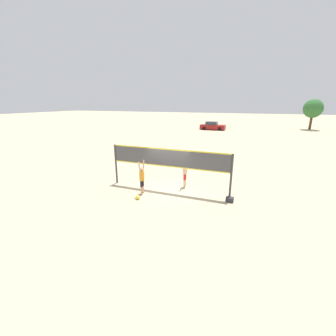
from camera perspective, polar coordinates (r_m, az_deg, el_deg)
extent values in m
plane|color=#C6B28C|center=(13.49, 0.00, -5.67)|extent=(200.00, 200.00, 0.00)
cylinder|color=#38383D|center=(14.70, -13.07, 0.97)|extent=(0.11, 0.11, 2.53)
cylinder|color=#38383D|center=(12.28, 15.72, -2.29)|extent=(0.11, 0.11, 2.53)
cube|color=#47474C|center=(12.87, 0.00, 2.59)|extent=(7.03, 0.02, 1.06)
cube|color=yellow|center=(12.76, 0.00, 4.77)|extent=(7.03, 0.03, 0.06)
cube|color=yellow|center=(13.00, 0.00, 0.44)|extent=(7.03, 0.03, 0.06)
cylinder|color=tan|center=(12.95, -6.75, -5.71)|extent=(0.11, 0.11, 0.44)
cylinder|color=black|center=(12.81, -6.81, -4.07)|extent=(0.12, 0.12, 0.36)
cylinder|color=tan|center=(13.12, -6.34, -5.41)|extent=(0.11, 0.11, 0.44)
cylinder|color=black|center=(12.97, -6.40, -3.78)|extent=(0.12, 0.12, 0.36)
cylinder|color=orange|center=(12.74, -6.67, -1.98)|extent=(0.28, 0.28, 0.56)
sphere|color=tan|center=(12.62, -6.73, -0.30)|extent=(0.22, 0.22, 0.22)
cylinder|color=tan|center=(12.38, -7.26, 0.15)|extent=(0.08, 0.21, 0.63)
cylinder|color=tan|center=(12.78, -6.26, 0.70)|extent=(0.08, 0.21, 0.63)
cylinder|color=beige|center=(14.08, 4.38, -3.74)|extent=(0.11, 0.11, 0.47)
cylinder|color=red|center=(13.94, 4.42, -2.10)|extent=(0.12, 0.12, 0.38)
cylinder|color=beige|center=(13.90, 4.13, -4.00)|extent=(0.11, 0.11, 0.47)
cylinder|color=red|center=(13.76, 4.17, -2.35)|extent=(0.12, 0.12, 0.38)
cylinder|color=beige|center=(13.70, 4.34, -0.28)|extent=(0.28, 0.28, 0.60)
sphere|color=beige|center=(13.59, 4.37, 1.41)|extent=(0.23, 0.23, 0.23)
cylinder|color=beige|center=(13.76, 4.69, 2.38)|extent=(0.08, 0.22, 0.67)
cylinder|color=beige|center=(13.32, 4.09, 1.92)|extent=(0.08, 0.22, 0.67)
sphere|color=yellow|center=(12.35, -7.69, -7.40)|extent=(0.23, 0.23, 0.23)
cube|color=#2D2D33|center=(12.39, 15.39, -7.74)|extent=(0.40, 0.31, 0.25)
cube|color=maroon|center=(43.94, 11.30, 10.18)|extent=(4.64, 1.91, 0.81)
cube|color=#2D333D|center=(43.92, 11.04, 11.10)|extent=(2.09, 1.75, 0.57)
cylinder|color=black|center=(44.62, 13.33, 9.88)|extent=(0.64, 0.22, 0.64)
cylinder|color=black|center=(42.85, 12.97, 9.65)|extent=(0.64, 0.22, 0.64)
cylinder|color=black|center=(45.11, 9.67, 10.15)|extent=(0.64, 0.22, 0.64)
cylinder|color=black|center=(43.36, 9.17, 9.93)|extent=(0.64, 0.22, 0.64)
cylinder|color=#4C3823|center=(50.97, 32.51, 9.87)|extent=(0.43, 0.43, 2.97)
sphere|color=#2D662D|center=(50.86, 32.93, 12.56)|extent=(3.40, 3.40, 3.40)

